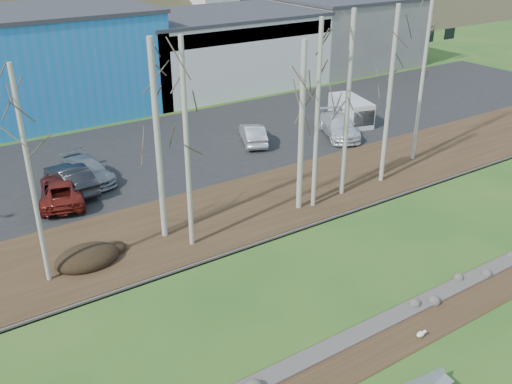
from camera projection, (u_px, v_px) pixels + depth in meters
ground at (475, 352)px, 21.07m from camera, size 200.00×200.00×0.00m
dirt_strip at (430, 322)px, 22.64m from camera, size 80.00×1.80×0.03m
near_bank_rocks at (411, 309)px, 23.40m from camera, size 80.00×0.80×0.50m
river at (344, 264)px, 26.48m from camera, size 80.00×8.00×0.90m
far_bank_rocks at (291, 229)px, 29.57m from camera, size 80.00×0.80×0.46m
far_bank at (257, 204)px, 31.94m from camera, size 80.00×7.00×0.15m
parking_lot at (173, 149)px, 39.84m from camera, size 80.00×14.00×0.14m
building_blue at (25, 64)px, 45.61m from camera, size 20.40×12.24×8.30m
building_white at (219, 49)px, 54.96m from camera, size 18.36×12.24×6.80m
building_grey at (344, 30)px, 62.90m from camera, size 14.28×12.24×7.30m
seagull at (421, 334)px, 21.70m from camera, size 0.45×0.22×0.33m
dirt_mound at (87, 257)px, 26.23m from camera, size 2.98×2.10×0.58m
birch_0 at (31, 180)px, 23.07m from camera, size 0.20×0.20×9.55m
birch_1 at (158, 143)px, 26.58m from camera, size 0.29×0.29×9.81m
birch_2 at (187, 148)px, 25.77m from camera, size 0.23×0.23×10.02m
birch_3 at (301, 128)px, 29.55m from camera, size 0.30×0.30×9.13m
birch_4 at (317, 118)px, 29.56m from camera, size 0.23×0.23×10.14m
birch_5 at (389, 98)px, 32.60m from camera, size 0.26×0.26×10.33m
birch_6 at (347, 107)px, 30.95m from camera, size 0.27×0.27×10.34m
birch_7 at (424, 64)px, 35.31m from camera, size 0.23×0.23×12.56m
car_1 at (71, 178)px, 33.11m from camera, size 1.98×4.90×1.58m
car_2 at (62, 190)px, 31.90m from camera, size 3.66×5.51×1.41m
car_3 at (88, 170)px, 34.48m from camera, size 2.45×4.87×1.36m
car_4 at (253, 134)px, 40.38m from camera, size 3.02×4.38×1.37m
car_5 at (339, 126)px, 41.76m from camera, size 4.14×5.63×1.52m
van_white at (352, 111)px, 44.39m from camera, size 2.90×4.71×1.92m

